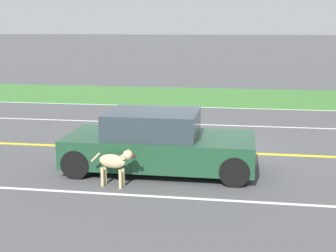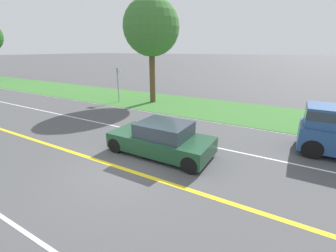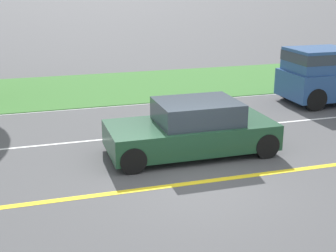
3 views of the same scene
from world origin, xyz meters
TOP-DOWN VIEW (x-y plane):
  - ground_plane at (0.00, 0.00)m, footprint 400.00×400.00m
  - centre_divider_line at (0.00, 0.00)m, footprint 0.18×160.00m
  - lane_edge_line_left at (-7.00, 0.00)m, footprint 0.14×160.00m
  - lane_dash_same_dir at (3.50, 0.00)m, footprint 0.10×160.00m
  - lane_dash_oncoming at (-3.50, 0.00)m, footprint 0.10×160.00m
  - grass_verge_left at (-10.00, 0.00)m, footprint 6.00×160.00m
  - ego_car at (1.79, -0.46)m, footprint 1.93×4.24m
  - dog at (3.06, -1.12)m, footprint 0.34×1.03m

SIDE VIEW (x-z plane):
  - ground_plane at x=0.00m, z-range 0.00..0.00m
  - centre_divider_line at x=0.00m, z-range 0.00..0.01m
  - lane_edge_line_left at x=-7.00m, z-range 0.00..0.01m
  - lane_dash_same_dir at x=3.50m, z-range 0.00..0.01m
  - lane_dash_oncoming at x=-3.50m, z-range 0.00..0.01m
  - grass_verge_left at x=-10.00m, z-range 0.00..0.03m
  - dog at x=3.06m, z-range 0.12..0.95m
  - ego_car at x=1.79m, z-range -0.05..1.33m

